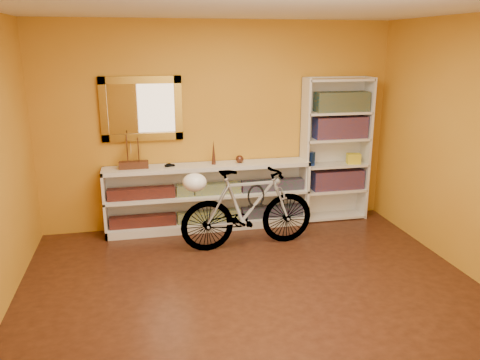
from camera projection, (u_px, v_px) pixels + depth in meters
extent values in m
cube|color=black|center=(255.00, 296.00, 4.53)|extent=(4.50, 4.00, 0.01)
cube|color=silver|center=(258.00, 5.00, 3.82)|extent=(4.50, 4.00, 0.01)
cube|color=#C5801D|center=(219.00, 126.00, 6.06)|extent=(4.50, 0.01, 2.60)
cube|color=brown|center=(142.00, 109.00, 5.76)|extent=(0.98, 0.06, 0.78)
cube|color=silver|center=(285.00, 200.00, 6.51)|extent=(0.09, 0.02, 0.09)
cube|color=black|center=(209.00, 216.00, 6.14)|extent=(2.50, 0.13, 0.14)
cube|color=navy|center=(209.00, 189.00, 6.04)|extent=(2.50, 0.13, 0.14)
imported|color=black|center=(170.00, 166.00, 5.87)|extent=(0.00, 0.00, 0.00)
cone|color=#51291B|center=(214.00, 152.00, 5.94)|extent=(0.05, 0.05, 0.31)
sphere|color=#51291B|center=(240.00, 159.00, 6.04)|extent=(0.10, 0.10, 0.10)
cube|color=maroon|center=(337.00, 179.00, 6.43)|extent=(0.70, 0.22, 0.26)
cube|color=maroon|center=(340.00, 127.00, 6.24)|extent=(0.70, 0.22, 0.28)
cube|color=#184554|center=(342.00, 102.00, 6.15)|extent=(0.70, 0.22, 0.25)
cylinder|color=navy|center=(312.00, 159.00, 6.25)|extent=(0.08, 0.08, 0.18)
cube|color=maroon|center=(322.00, 105.00, 6.14)|extent=(0.15, 0.15, 0.16)
cube|color=yellow|center=(354.00, 159.00, 6.36)|extent=(0.19, 0.15, 0.14)
imported|color=silver|center=(248.00, 208.00, 5.51)|extent=(0.52, 1.64, 0.95)
ellipsoid|color=white|center=(195.00, 182.00, 5.25)|extent=(0.27, 0.26, 0.20)
torus|color=black|center=(256.00, 196.00, 5.50)|extent=(0.20, 0.02, 0.20)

